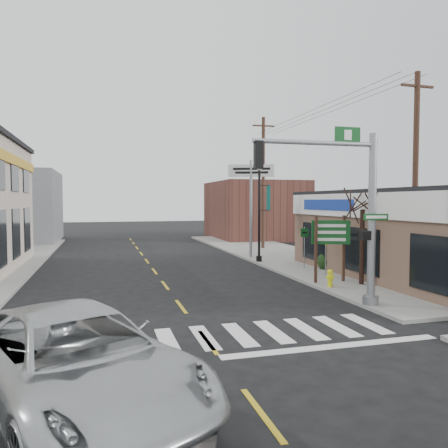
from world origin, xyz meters
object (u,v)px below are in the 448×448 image
object	(u,v)px
suv	(76,361)
utility_pole_near	(415,179)
utility_pole_far	(263,181)
fire_hydrant	(330,277)
traffic_signal_pole	(354,200)
dance_center_sign	(251,183)
lamp_post	(260,206)
guide_sign	(330,239)
bare_tree	(363,196)

from	to	relation	value
suv	utility_pole_near	xyz separation A→B (m)	(12.60, 6.85, 3.70)
utility_pole_near	utility_pole_far	world-z (taller)	utility_pole_far
fire_hydrant	traffic_signal_pole	bearing A→B (deg)	-106.24
dance_center_sign	suv	bearing A→B (deg)	-96.95
fire_hydrant	dance_center_sign	bearing A→B (deg)	89.82
lamp_post	dance_center_sign	bearing A→B (deg)	88.23
suv	fire_hydrant	bearing A→B (deg)	16.46
traffic_signal_pole	guide_sign	world-z (taller)	traffic_signal_pole
guide_sign	utility_pole_far	xyz separation A→B (m)	(2.17, 14.04, 3.17)
dance_center_sign	utility_pole_near	size ratio (longest dim) A/B	0.71
fire_hydrant	dance_center_sign	size ratio (longest dim) A/B	0.12
bare_tree	utility_pole_far	bearing A→B (deg)	85.78
guide_sign	lamp_post	bearing A→B (deg)	114.88
fire_hydrant	utility_pole_far	distance (m)	15.95
utility_pole_near	fire_hydrant	bearing A→B (deg)	156.00
suv	bare_tree	xyz separation A→B (m)	(11.19, 8.34, 3.03)
fire_hydrant	utility_pole_near	xyz separation A→B (m)	(3.03, -1.29, 4.06)
lamp_post	bare_tree	size ratio (longest dim) A/B	1.17
fire_hydrant	lamp_post	xyz separation A→B (m)	(-0.11, 8.05, 2.87)
fire_hydrant	lamp_post	size ratio (longest dim) A/B	0.13
utility_pole_far	traffic_signal_pole	bearing A→B (deg)	-98.85
suv	traffic_signal_pole	distance (m)	10.40
bare_tree	traffic_signal_pole	bearing A→B (deg)	-127.17
fire_hydrant	dance_center_sign	world-z (taller)	dance_center_sign
dance_center_sign	fire_hydrant	bearing A→B (deg)	-69.36
suv	utility_pole_far	bearing A→B (deg)	38.14
lamp_post	utility_pole_near	distance (m)	9.92
utility_pole_far	dance_center_sign	bearing A→B (deg)	-116.23
dance_center_sign	bare_tree	size ratio (longest dim) A/B	1.28
fire_hydrant	lamp_post	world-z (taller)	lamp_post
dance_center_sign	lamp_post	bearing A→B (deg)	-73.05
utility_pole_far	fire_hydrant	bearing A→B (deg)	-97.80
utility_pole_near	suv	bearing A→B (deg)	-152.44
fire_hydrant	utility_pole_near	size ratio (longest dim) A/B	0.08
dance_center_sign	traffic_signal_pole	bearing A→B (deg)	-73.27
guide_sign	fire_hydrant	size ratio (longest dim) A/B	4.01
suv	guide_sign	distance (m)	13.65
guide_sign	bare_tree	distance (m)	2.31
suv	utility_pole_far	distance (m)	26.55
guide_sign	bare_tree	bearing A→B (deg)	-15.65
lamp_post	dance_center_sign	distance (m)	2.50
guide_sign	suv	bearing A→B (deg)	-118.32
traffic_signal_pole	guide_sign	distance (m)	4.67
utility_pole_near	bare_tree	bearing A→B (deg)	132.42
traffic_signal_pole	fire_hydrant	xyz separation A→B (m)	(0.91, 3.13, -3.19)
suv	guide_sign	world-z (taller)	guide_sign
traffic_signal_pole	suv	bearing A→B (deg)	-148.53
traffic_signal_pole	dance_center_sign	xyz separation A→B (m)	(0.94, 13.24, 1.09)
traffic_signal_pole	lamp_post	bearing A→B (deg)	87.34
fire_hydrant	utility_pole_far	xyz separation A→B (m)	(2.71, 15.01, 4.66)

